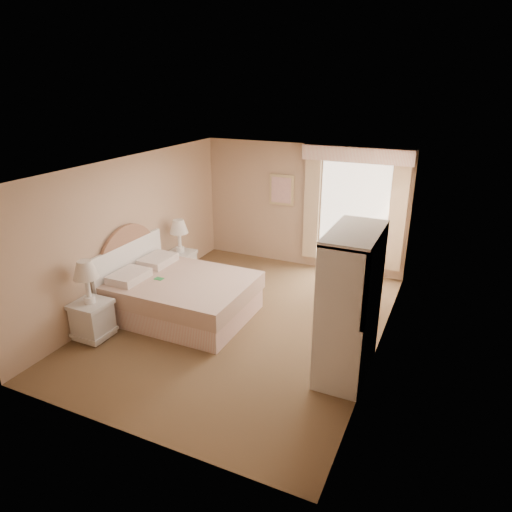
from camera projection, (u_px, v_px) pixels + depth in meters
The scene contains 9 objects.
room at pixel (243, 249), 6.89m from camera, with size 4.21×5.51×2.51m.
window at pixel (353, 209), 8.70m from camera, with size 2.05×0.22×2.51m.
framed_art at pixel (281, 190), 9.25m from camera, with size 0.52×0.04×0.62m.
bed at pixel (177, 294), 7.48m from camera, with size 2.19×1.72×1.52m.
nightstand_near at pixel (91, 310), 6.74m from camera, with size 0.51×0.51×1.23m.
nightstand_far at pixel (181, 258), 8.76m from camera, with size 0.49×0.49×1.19m.
round_table at pixel (351, 269), 8.02m from camera, with size 0.75×0.75×0.79m.
cafe_chair at pixel (350, 259), 8.39m from camera, with size 0.60×0.60×0.96m.
armoire at pixel (349, 316), 5.83m from camera, with size 0.59×1.19×1.97m.
Camera 1 is at (2.87, -5.79, 3.65)m, focal length 32.00 mm.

